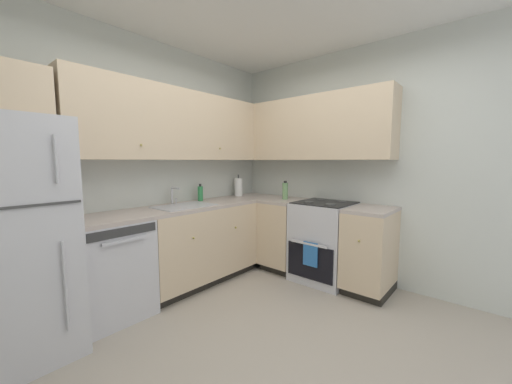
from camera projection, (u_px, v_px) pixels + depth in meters
ground_plane at (275, 354)px, 2.09m from camera, size 3.44×3.46×0.02m
wall_back at (144, 166)px, 3.07m from camera, size 3.54×0.05×2.65m
wall_right at (368, 166)px, 3.26m from camera, size 0.05×3.56×2.65m
dishwasher at (110, 268)px, 2.55m from camera, size 0.60×0.63×0.87m
lower_cabinets_back at (198, 244)px, 3.30m from camera, size 1.35×0.62×0.87m
countertop_back at (197, 206)px, 3.25m from camera, size 2.55×0.60×0.03m
lower_cabinets_right at (322, 242)px, 3.36m from camera, size 0.62×1.51×0.87m
countertop_right at (322, 205)px, 3.31m from camera, size 0.60×1.51×0.03m
oven_range at (324, 241)px, 3.36m from camera, size 0.68×0.62×1.05m
upper_cabinets_back at (175, 125)px, 3.12m from camera, size 2.23×0.34×0.74m
upper_cabinets_right at (306, 129)px, 3.53m from camera, size 0.32×2.06×0.74m
sink at (185, 210)px, 3.08m from camera, size 0.61×0.40×0.10m
faucet at (173, 194)px, 3.20m from camera, size 0.07×0.16×0.20m
soap_bottle at (200, 193)px, 3.49m from camera, size 0.06×0.06×0.21m
paper_towel_roll at (239, 187)px, 3.97m from camera, size 0.11×0.11×0.31m
oil_bottle at (285, 191)px, 3.63m from camera, size 0.07×0.07×0.23m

